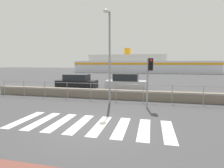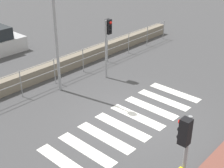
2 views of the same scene
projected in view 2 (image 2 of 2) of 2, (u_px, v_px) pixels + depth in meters
The scene contains 7 objects.
ground_plane at pixel (133, 119), 11.83m from camera, with size 160.00×160.00×0.00m, color #424244.
crosswalk at pixel (130, 121), 11.71m from camera, with size 6.75×2.40×0.01m.
seawall at pixel (44, 72), 15.01m from camera, with size 19.90×0.55×0.65m.
harbor_fence at pixel (54, 67), 14.27m from camera, with size 17.95×0.04×1.23m.
traffic_light_near at pixel (184, 144), 7.42m from camera, with size 0.34×0.32×2.61m.
traffic_light_far at pixel (108, 36), 14.34m from camera, with size 0.34×0.32×2.84m.
streetlamp at pixel (57, 12), 12.32m from camera, with size 0.32×1.11×5.65m.
Camera 2 is at (-7.95, -6.13, 6.46)m, focal length 50.00 mm.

